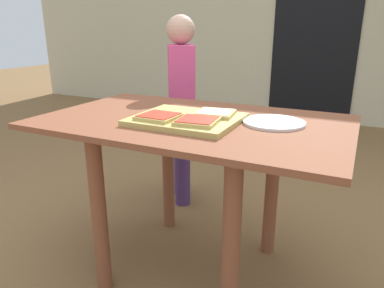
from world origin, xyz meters
TOP-DOWN VIEW (x-y plane):
  - ground_plane at (0.00, 0.00)m, footprint 16.00×16.00m
  - house_door at (0.02, 3.00)m, footprint 0.90×0.02m
  - dining_table at (0.00, 0.00)m, footprint 1.18×0.72m
  - cutting_board at (-0.00, -0.05)m, footprint 0.39×0.33m
  - pizza_slice_near_left at (-0.08, -0.12)m, footprint 0.15×0.14m
  - pizza_slice_near_right at (0.08, -0.12)m, footprint 0.15×0.15m
  - pizza_slice_far_right at (0.09, 0.02)m, footprint 0.16×0.15m
  - plate_white_right at (0.30, 0.07)m, footprint 0.23×0.23m
  - child_left at (-0.36, 0.58)m, footprint 0.24×0.28m

SIDE VIEW (x-z plane):
  - ground_plane at x=0.00m, z-range 0.00..0.00m
  - dining_table at x=0.00m, z-range 0.22..0.90m
  - child_left at x=-0.36m, z-range 0.07..1.16m
  - plate_white_right at x=0.30m, z-range 0.68..0.69m
  - cutting_board at x=0.00m, z-range 0.68..0.70m
  - pizza_slice_near_left at x=-0.08m, z-range 0.70..0.72m
  - pizza_slice_near_right at x=0.08m, z-range 0.70..0.72m
  - pizza_slice_far_right at x=0.09m, z-range 0.70..0.72m
  - house_door at x=0.02m, z-range 0.00..2.00m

